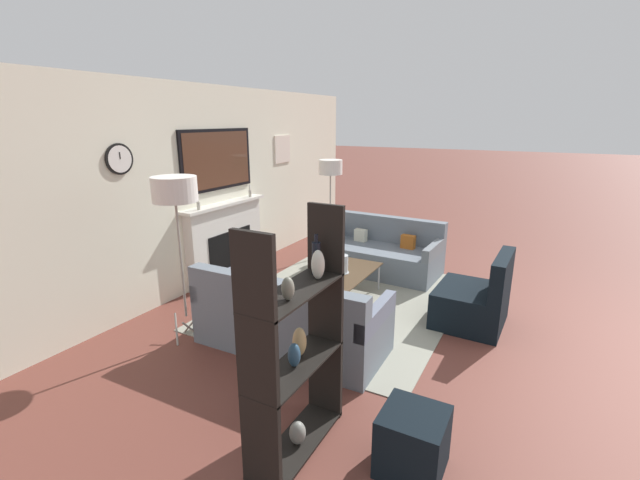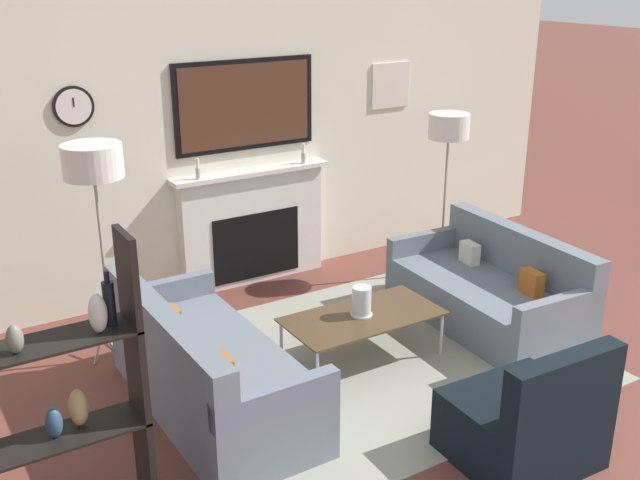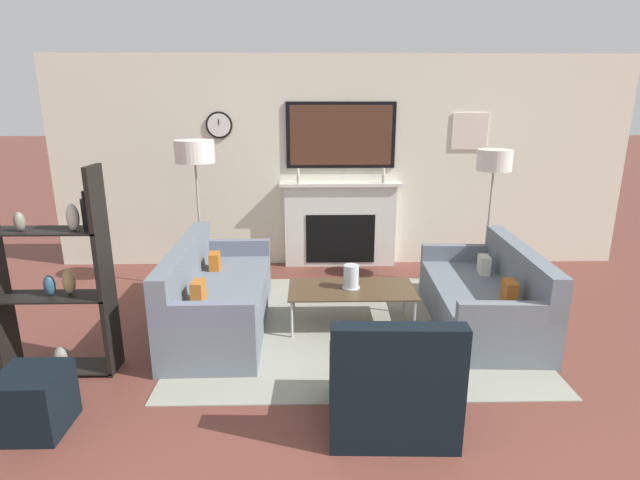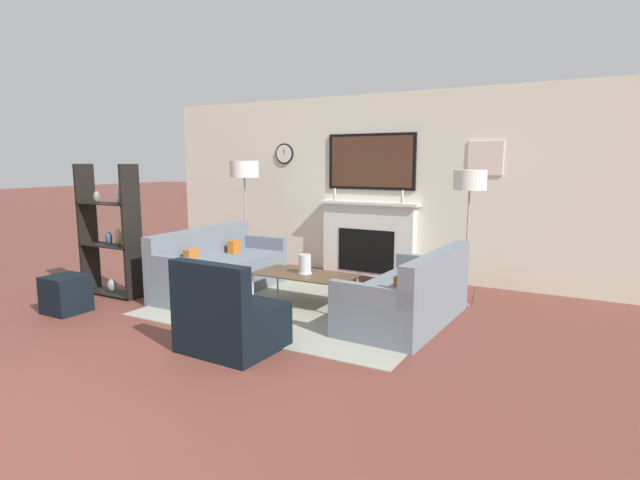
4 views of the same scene
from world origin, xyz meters
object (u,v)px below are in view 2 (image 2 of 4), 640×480
couch_left (207,372)px  armchair (527,422)px  couch_right (490,293)px  floor_lamp_left (93,164)px  floor_lamp_right (449,129)px  coffee_table (363,318)px  hurricane_candle (362,303)px  shelf_unit (60,412)px

couch_left → armchair: (1.44, -1.56, -0.02)m
couch_right → floor_lamp_left: floor_lamp_left is taller
floor_lamp_left → floor_lamp_right: 3.32m
coffee_table → hurricane_candle: (-0.00, 0.01, 0.12)m
coffee_table → floor_lamp_left: bearing=148.1°
armchair → shelf_unit: (-2.56, 0.78, 0.51)m
hurricane_candle → floor_lamp_left: (-1.66, 1.02, 1.09)m
couch_right → hurricane_candle: 1.33m
hurricane_candle → shelf_unit: 2.56m
floor_lamp_left → couch_left: bearing=-71.2°
couch_right → coffee_table: size_ratio=1.47×
armchair → floor_lamp_right: size_ratio=0.53×
armchair → hurricane_candle: size_ratio=3.69×
couch_left → hurricane_candle: couch_left is taller
couch_left → couch_right: couch_left is taller
shelf_unit → couch_left: bearing=34.9°
couch_right → floor_lamp_left: (-2.97, 1.05, 1.30)m
armchair → floor_lamp_left: (-1.80, 2.61, 1.30)m
couch_left → floor_lamp_left: 1.69m
couch_left → floor_lamp_right: (2.96, 1.05, 1.17)m
coffee_table → shelf_unit: (-2.41, -0.79, 0.42)m
floor_lamp_right → hurricane_candle: bearing=-148.6°
couch_right → hurricane_candle: size_ratio=7.69×
couch_left → armchair: bearing=-47.2°
coffee_table → hurricane_candle: bearing=102.8°
armchair → coffee_table: 1.58m
couch_right → hurricane_candle: bearing=178.5°
hurricane_candle → shelf_unit: (-2.41, -0.81, 0.30)m
hurricane_candle → floor_lamp_right: bearing=31.4°
couch_right → armchair: armchair is taller
couch_right → floor_lamp_right: size_ratio=1.10×
couch_left → hurricane_candle: 1.31m
armchair → floor_lamp_right: (1.52, 2.61, 1.19)m
couch_left → floor_lamp_left: size_ratio=1.10×
couch_left → floor_lamp_right: 3.36m
armchair → shelf_unit: shelf_unit is taller
coffee_table → shelf_unit: size_ratio=0.72×
armchair → shelf_unit: bearing=163.0°
hurricane_candle → floor_lamp_right: size_ratio=0.14×
couch_left → coffee_table: size_ratio=1.57×
floor_lamp_right → armchair: bearing=-120.3°
couch_right → floor_lamp_left: size_ratio=1.03×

